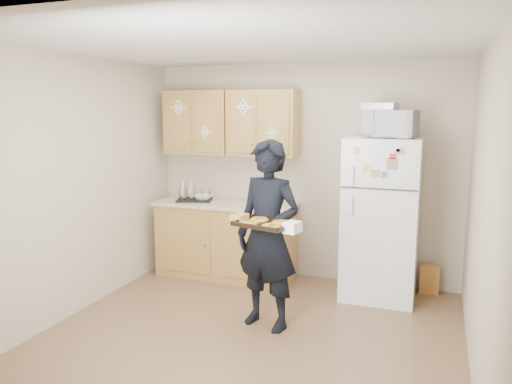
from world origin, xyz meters
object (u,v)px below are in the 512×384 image
microwave (391,124)px  person (268,235)px  dish_rack (194,194)px  baking_tray (265,224)px  refrigerator (381,219)px

microwave → person: bearing=-122.2°
person → dish_rack: person is taller
microwave → dish_rack: size_ratio=1.24×
dish_rack → baking_tray: bearing=-45.7°
baking_tray → dish_rack: dish_rack is taller
person → baking_tray: size_ratio=3.68×
baking_tray → microwave: (0.86, 1.36, 0.80)m
microwave → refrigerator: bearing=148.8°
refrigerator → microwave: microwave is taller
microwave → dish_rack: microwave is taller
person → dish_rack: bearing=153.5°
baking_tray → dish_rack: 1.99m
dish_rack → person: bearing=-40.8°
refrigerator → microwave: bearing=-40.2°
refrigerator → microwave: 0.99m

